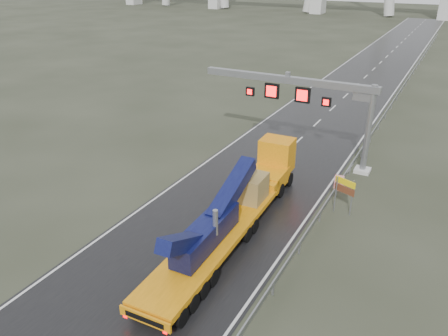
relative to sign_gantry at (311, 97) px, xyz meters
The scene contains 7 objects.
ground 18.96m from the sign_gantry, 96.67° to the right, with size 400.00×400.00×0.00m, color #2A2E20.
road 22.81m from the sign_gantry, 95.46° to the left, with size 11.00×200.00×0.02m, color black.
guardrail 13.57m from the sign_gantry, 71.60° to the left, with size 0.20×140.00×1.40m, color gray, non-canonical shape.
sign_gantry is the anchor object (origin of this frame).
heavy_haul_truck 12.14m from the sign_gantry, 92.64° to the right, with size 3.32×18.28×4.27m.
exit_sign_pair 9.58m from the sign_gantry, 55.41° to the right, with size 1.43×0.63×2.61m.
striped_barrier 7.52m from the sign_gantry, 45.71° to the right, with size 0.67×0.36×1.13m, color red.
Camera 1 is at (12.21, -15.56, 15.32)m, focal length 35.00 mm.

